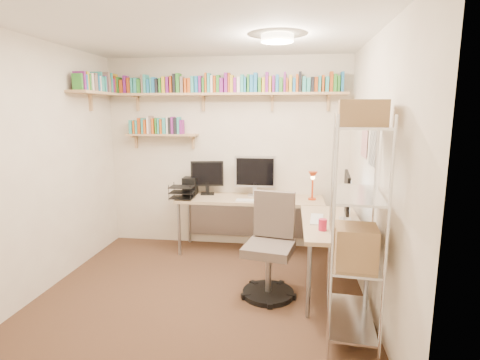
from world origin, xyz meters
name	(u,v)px	position (x,y,z in m)	size (l,w,h in m)	color
ground	(202,294)	(0.00, 0.00, 0.00)	(3.20, 3.20, 0.00)	#40241B
room_shell	(200,139)	(0.00, 0.00, 1.55)	(3.24, 3.04, 2.52)	beige
wall_shelves	(192,94)	(-0.40, 1.30, 2.03)	(3.12, 1.09, 0.80)	tan
corner_desk	(259,203)	(0.48, 0.97, 0.71)	(2.20, 1.86, 1.24)	tan
office_chair	(270,253)	(0.67, 0.11, 0.43)	(0.54, 0.56, 1.02)	black
wire_rack	(356,210)	(1.36, -0.53, 1.06)	(0.44, 0.80, 1.89)	silver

